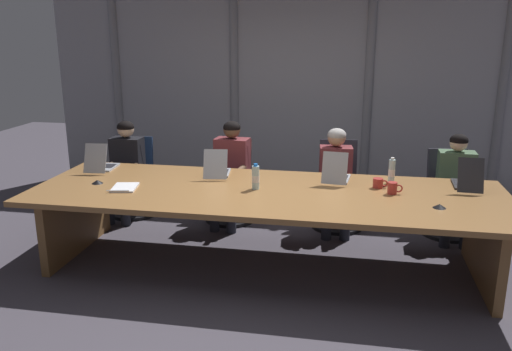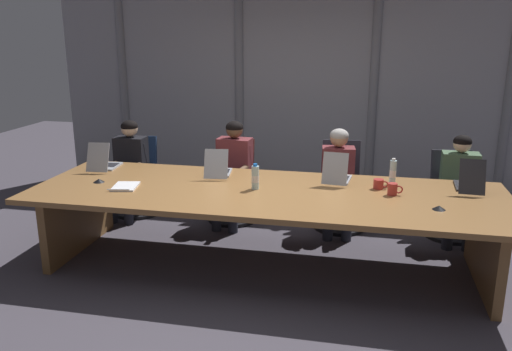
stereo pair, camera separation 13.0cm
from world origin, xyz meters
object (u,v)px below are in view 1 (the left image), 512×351
laptop_right_mid (467,182)px  conference_mic_middle (97,182)px  laptop_left_mid (217,170)px  person_left_mid (230,167)px  person_center (336,174)px  water_bottle_primary (256,178)px  spiral_notepad (125,188)px  office_chair_left_end (134,185)px  office_chair_center (338,195)px  person_left_end (125,163)px  water_bottle_secondary (392,171)px  coffee_mug_far (393,188)px  laptop_center (336,175)px  person_right_mid (456,181)px  office_chair_right_mid (449,203)px  coffee_mug_near (378,183)px  conference_mic_left_side (439,206)px  laptop_left_end (102,164)px  office_chair_left_mid (231,190)px

laptop_right_mid → conference_mic_middle: 3.55m
laptop_left_mid → person_left_mid: person_left_mid is taller
person_center → water_bottle_primary: 1.26m
spiral_notepad → office_chair_left_end: bearing=99.8°
office_chair_center → person_left_end: 2.55m
water_bottle_secondary → coffee_mug_far: (-0.01, -0.36, -0.06)m
laptop_center → person_center: person_center is taller
laptop_right_mid → person_left_end: bearing=83.6°
person_left_mid → water_bottle_secondary: 1.87m
coffee_mug_far → spiral_notepad: coffee_mug_far is taller
laptop_center → person_right_mid: person_right_mid is taller
person_right_mid → laptop_left_mid: bearing=-74.0°
laptop_right_mid → office_chair_right_mid: (0.01, 0.78, -0.47)m
water_bottle_secondary → coffee_mug_far: 0.36m
conference_mic_middle → person_center: bearing=26.3°
coffee_mug_near → person_center: bearing=118.6°
laptop_left_mid → coffee_mug_near: laptop_left_mid is taller
laptop_right_mid → office_chair_center: bearing=60.2°
laptop_left_mid → person_left_end: (-1.30, 0.62, -0.15)m
laptop_center → office_chair_right_mid: size_ratio=0.48×
laptop_center → person_center: (-0.02, 0.62, -0.15)m
water_bottle_primary → conference_mic_left_side: size_ratio=2.22×
laptop_left_end → office_chair_right_mid: bearing=-82.7°
person_left_end → person_center: 2.50m
laptop_left_end → water_bottle_secondary: size_ratio=1.81×
laptop_right_mid → water_bottle_primary: bearing=104.5°
person_left_end → laptop_right_mid: bearing=80.7°
person_left_mid → office_chair_left_mid: bearing=-164.0°
office_chair_left_mid → office_chair_left_end: bearing=-91.5°
laptop_left_mid → laptop_right_mid: bearing=-97.9°
person_left_mid → conference_mic_middle: bearing=-38.8°
office_chair_right_mid → person_left_end: 3.77m
laptop_center → conference_mic_left_side: (0.88, -0.67, -0.04)m
office_chair_left_mid → office_chair_center: 1.27m
laptop_left_end → office_chair_center: (2.50, 0.79, -0.45)m
laptop_center → office_chair_left_mid: size_ratio=0.47×
water_bottle_secondary → conference_mic_middle: water_bottle_secondary is taller
person_left_end → water_bottle_secondary: person_left_end is taller
conference_mic_left_side → spiral_notepad: bearing=179.0°
laptop_right_mid → conference_mic_left_side: bearing=155.6°
office_chair_left_end → office_chair_center: (2.50, 0.00, 0.02)m
office_chair_center → person_right_mid: person_right_mid is taller
office_chair_center → coffee_mug_near: 1.10m
laptop_center → office_chair_left_mid: 1.55m
laptop_right_mid → office_chair_left_mid: size_ratio=0.52×
laptop_left_mid → water_bottle_secondary: size_ratio=1.83×
water_bottle_secondary → office_chair_left_mid: bearing=157.1°
laptop_left_mid → coffee_mug_near: (1.61, -0.15, -0.01)m
office_chair_left_mid → water_bottle_secondary: 2.01m
water_bottle_primary → conference_mic_left_side: bearing=-9.1°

